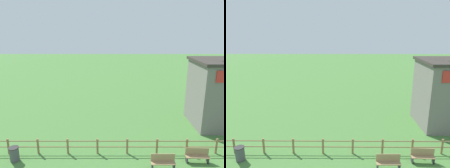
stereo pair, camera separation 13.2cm
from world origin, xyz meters
The scene contains 4 objects.
wooden_fence centered at (0.00, 6.16, 0.63)m, with size 18.40×0.14×1.11m.
park_bench_near_fence centered at (3.10, 4.54, 0.49)m, with size 1.49×0.41×0.94m.
park_bench_by_building centered at (5.44, 5.20, 0.49)m, with size 1.50×0.47×0.94m.
trash_bin centered at (-6.34, 5.33, 0.48)m, with size 0.63×0.63×0.96m.
Camera 1 is at (-0.02, -7.09, 8.53)m, focal length 35.00 mm.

